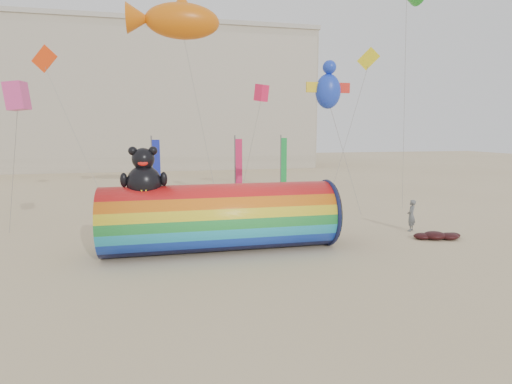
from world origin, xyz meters
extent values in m
plane|color=#CCB58C|center=(0.00, 0.00, 0.00)|extent=(160.00, 160.00, 0.00)
cube|color=#B7AD99|center=(-12.00, 46.00, 10.00)|extent=(60.00, 15.00, 20.00)
cube|color=#28303D|center=(-12.00, 38.44, 10.50)|extent=(59.50, 0.12, 17.00)
cube|color=#B2ADA0|center=(-12.00, 46.00, 20.30)|extent=(60.40, 15.40, 0.60)
cylinder|color=red|center=(-1.58, -0.36, 1.56)|extent=(10.67, 3.11, 3.11)
torus|color=#0F1438|center=(3.65, -0.36, 1.56)|extent=(0.21, 3.26, 3.26)
cylinder|color=black|center=(3.78, -0.36, 1.56)|extent=(0.05, 3.08, 3.08)
ellipsoid|color=black|center=(-4.96, -0.36, 3.25)|extent=(1.52, 1.36, 1.60)
ellipsoid|color=yellow|center=(-4.96, -0.85, 3.16)|extent=(0.78, 0.34, 0.68)
sphere|color=black|center=(-4.96, -0.36, 4.31)|extent=(0.98, 0.98, 0.98)
sphere|color=black|center=(-5.38, -0.36, 4.67)|extent=(0.39, 0.39, 0.39)
sphere|color=black|center=(-4.53, -0.36, 4.67)|extent=(0.39, 0.39, 0.39)
ellipsoid|color=red|center=(-4.96, -0.76, 4.18)|extent=(0.43, 0.16, 0.27)
ellipsoid|color=black|center=(-5.80, -0.45, 3.42)|extent=(0.32, 0.32, 0.64)
ellipsoid|color=black|center=(-4.11, -0.45, 3.42)|extent=(0.32, 0.32, 0.64)
imported|color=#585D60|center=(9.21, 0.90, 0.88)|extent=(0.76, 0.74, 1.76)
ellipsoid|color=#3E0B0C|center=(9.40, -0.91, 0.20)|extent=(1.17, 0.99, 0.41)
ellipsoid|color=#3E0B0C|center=(10.10, -1.11, 0.17)|extent=(0.99, 0.84, 0.34)
ellipsoid|color=#3E0B0C|center=(8.80, -0.76, 0.16)|extent=(0.91, 0.77, 0.32)
ellipsoid|color=#3E0B0C|center=(9.70, -0.51, 0.14)|extent=(0.78, 0.66, 0.27)
ellipsoid|color=#3E0B0C|center=(10.60, -0.81, 0.13)|extent=(0.73, 0.62, 0.25)
cylinder|color=#59595E|center=(-5.04, 12.10, 2.60)|extent=(0.10, 0.10, 5.20)
cube|color=#1622A8|center=(-4.73, 12.10, 2.65)|extent=(0.56, 0.06, 4.50)
cylinder|color=#59595E|center=(1.47, 13.78, 2.60)|extent=(0.10, 0.10, 5.20)
cube|color=#D01D4F|center=(1.78, 13.78, 2.65)|extent=(0.56, 0.06, 4.50)
cylinder|color=#59595E|center=(6.54, 17.93, 2.60)|extent=(0.10, 0.10, 5.20)
cube|color=#169036|center=(6.85, 17.93, 2.65)|extent=(0.56, 0.06, 4.50)
ellipsoid|color=#D9640B|center=(-2.74, 7.90, 12.25)|extent=(4.60, 2.16, 2.16)
ellipsoid|color=blue|center=(4.62, 2.19, 7.64)|extent=(1.39, 1.08, 1.85)
cube|color=#DD3D87|center=(-9.74, -0.32, 6.91)|extent=(0.69, 0.69, 1.10)
cube|color=#FF400D|center=(-11.25, 9.78, 10.01)|extent=(1.00, 0.06, 1.40)
cube|color=#FA1B50|center=(2.49, 8.76, 8.11)|extent=(0.69, 0.69, 1.11)
cube|color=yellow|center=(8.92, 6.02, 10.13)|extent=(0.85, 0.06, 1.19)
camera|label=1|loc=(-3.92, -18.42, 5.51)|focal=28.00mm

